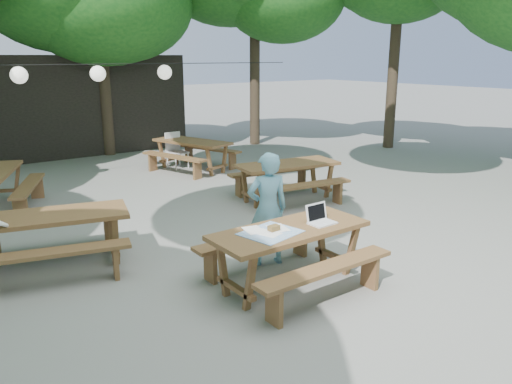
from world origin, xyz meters
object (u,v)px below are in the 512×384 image
object	(u,v)px
main_picnic_table	(289,256)
plastic_chair	(177,158)
picnic_table_nw	(52,240)
woman	(268,209)

from	to	relation	value
main_picnic_table	plastic_chair	size ratio (longest dim) A/B	2.22
main_picnic_table	picnic_table_nw	xyz separation A→B (m)	(-2.22, 2.30, 0.00)
picnic_table_nw	plastic_chair	bearing A→B (deg)	62.18
main_picnic_table	woman	bearing A→B (deg)	74.58
main_picnic_table	plastic_chair	world-z (taller)	plastic_chair
main_picnic_table	woman	xyz separation A→B (m)	(0.19, 0.70, 0.39)
plastic_chair	picnic_table_nw	bearing A→B (deg)	-139.66
plastic_chair	main_picnic_table	bearing A→B (deg)	-113.31
main_picnic_table	plastic_chair	bearing A→B (deg)	73.49
plastic_chair	woman	bearing A→B (deg)	-113.43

